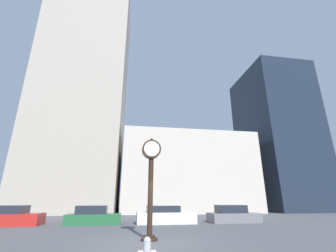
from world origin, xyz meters
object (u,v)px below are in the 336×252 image
(fire_hydrant_near, at_px, (147,250))
(street_clock, at_px, (151,174))
(car_red, at_px, (9,217))
(car_green, at_px, (93,216))
(car_grey, at_px, (233,215))
(car_white, at_px, (165,216))

(fire_hydrant_near, bearing_deg, street_clock, 84.18)
(car_red, distance_m, car_green, 5.57)
(car_green, bearing_deg, car_grey, -2.79)
(car_white, height_order, car_grey, car_grey)
(car_green, distance_m, car_white, 5.22)
(car_grey, bearing_deg, car_green, 178.36)
(street_clock, relative_size, car_white, 1.05)
(car_green, distance_m, fire_hydrant_near, 11.43)
(car_red, bearing_deg, car_white, -3.38)
(car_white, bearing_deg, car_grey, -1.33)
(car_grey, xyz_separation_m, fire_hydrant_near, (-7.48, -10.76, -0.19))
(car_red, relative_size, car_white, 0.95)
(street_clock, height_order, car_white, street_clock)
(street_clock, xyz_separation_m, car_green, (-3.46, 7.37, -2.31))
(car_green, bearing_deg, car_red, 178.29)
(street_clock, bearing_deg, car_grey, 45.05)
(street_clock, distance_m, car_red, 11.89)
(street_clock, relative_size, car_green, 1.18)
(car_red, height_order, car_green, car_red)
(car_grey, height_order, fire_hydrant_near, car_grey)
(car_green, height_order, car_white, car_green)
(street_clock, height_order, fire_hydrant_near, street_clock)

